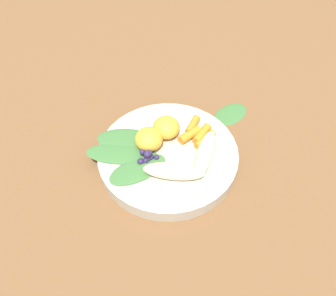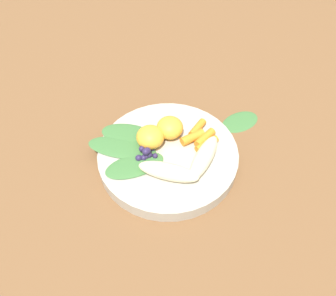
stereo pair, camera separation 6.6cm
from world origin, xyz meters
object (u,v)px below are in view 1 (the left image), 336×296
(banana_peeled_left, at_px, (205,153))
(orange_segment_near, at_px, (149,139))
(bowl, at_px, (168,156))
(kale_leaf_stray, at_px, (230,114))
(banana_peeled_right, at_px, (174,171))

(banana_peeled_left, bearing_deg, orange_segment_near, 91.44)
(banana_peeled_left, height_order, orange_segment_near, orange_segment_near)
(bowl, distance_m, banana_peeled_left, 0.08)
(bowl, distance_m, kale_leaf_stray, 0.20)
(banana_peeled_right, bearing_deg, kale_leaf_stray, 61.84)
(bowl, height_order, banana_peeled_right, banana_peeled_right)
(banana_peeled_left, distance_m, banana_peeled_right, 0.07)
(banana_peeled_right, distance_m, orange_segment_near, 0.09)
(banana_peeled_left, bearing_deg, banana_peeled_right, 142.75)
(kale_leaf_stray, bearing_deg, orange_segment_near, 172.98)
(banana_peeled_left, bearing_deg, bowl, 93.52)
(bowl, bearing_deg, banana_peeled_right, -84.47)
(bowl, height_order, kale_leaf_stray, bowl)
(bowl, height_order, banana_peeled_left, banana_peeled_left)
(bowl, xyz_separation_m, banana_peeled_left, (0.07, -0.02, 0.03))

